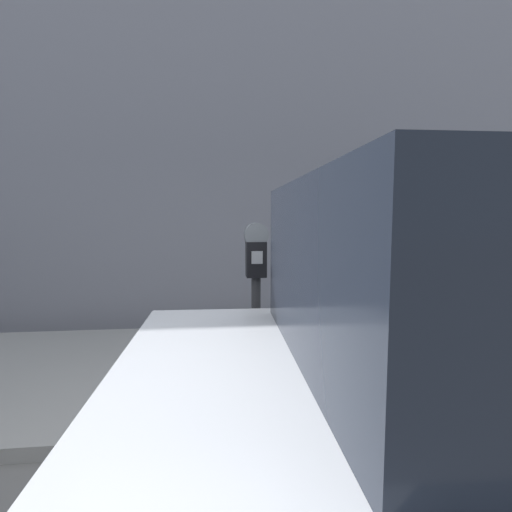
% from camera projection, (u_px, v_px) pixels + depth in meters
% --- Properties ---
extents(sidewalk, '(24.00, 2.80, 0.11)m').
position_uv_depth(sidewalk, '(234.00, 367.00, 4.19)').
color(sidewalk, '#9E9B96').
rests_on(sidewalk, ground_plane).
extents(building_facade, '(24.00, 0.30, 5.14)m').
position_uv_depth(building_facade, '(225.00, 152.00, 5.79)').
color(building_facade, gray).
rests_on(building_facade, ground_plane).
extents(parking_meter, '(0.19, 0.15, 1.47)m').
position_uv_depth(parking_meter, '(256.00, 281.00, 3.25)').
color(parking_meter, '#2D2D30').
rests_on(parking_meter, sidewalk).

